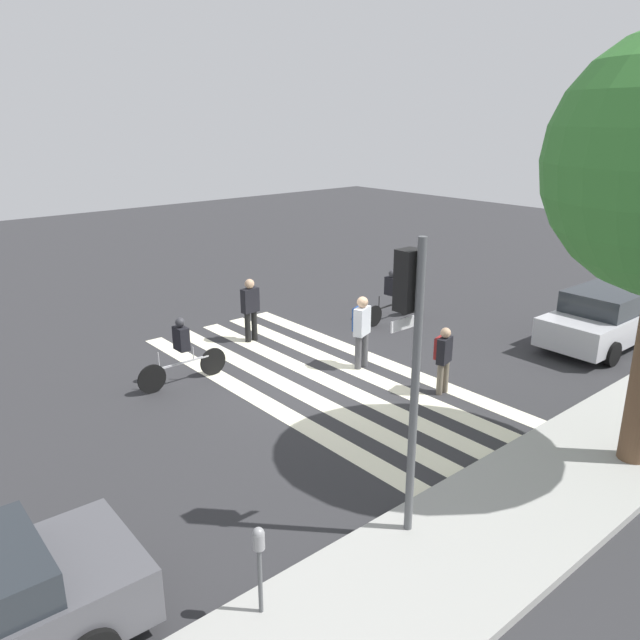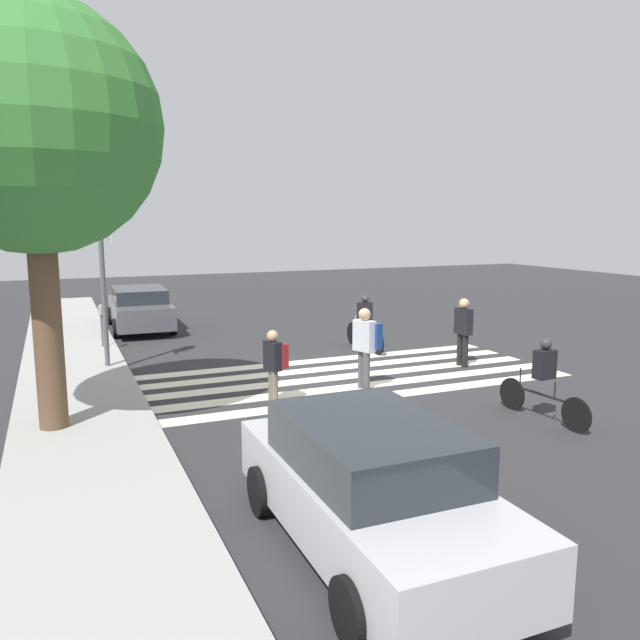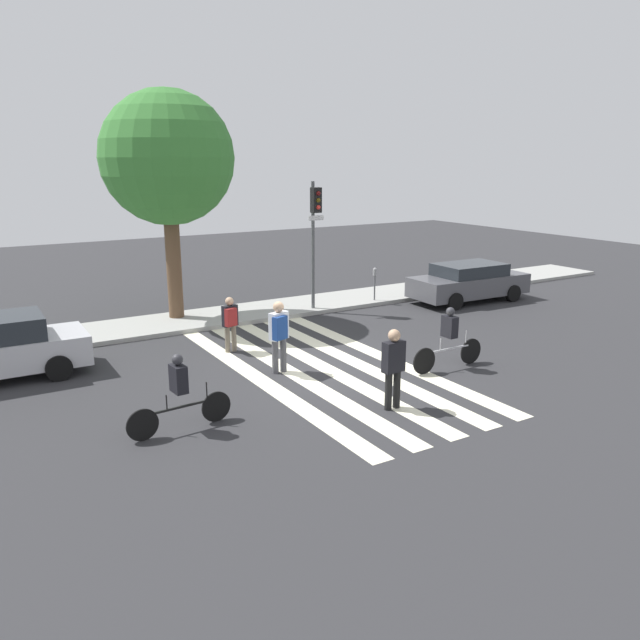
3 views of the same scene
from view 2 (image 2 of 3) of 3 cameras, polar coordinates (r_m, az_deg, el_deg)
ground_plane at (r=15.35m, az=2.99°, el=-5.12°), size 60.00×60.00×0.00m
sidewalk_curb at (r=13.85m, az=-21.08°, el=-7.03°), size 36.00×2.50×0.14m
crosswalk_stripes at (r=15.35m, az=2.99°, el=-5.11°), size 4.18×10.00×0.01m
traffic_light at (r=16.28m, az=-18.94°, el=6.55°), size 0.60×0.50×4.54m
parking_meter at (r=19.08m, az=-19.37°, el=0.31°), size 0.15×0.15×1.37m
street_tree at (r=11.75m, az=-24.73°, el=15.59°), size 4.23×4.23×7.42m
pedestrian_adult_blue_shirt at (r=13.97m, az=4.24°, el=-2.03°), size 0.56×0.54×1.85m
pedestrian_adult_tall_backpack at (r=16.56m, az=12.97°, el=-0.73°), size 0.51×0.26×1.78m
pedestrian_child_with_backpack at (r=12.81m, az=-4.18°, el=-3.79°), size 0.47×0.43×1.57m
cyclist_near_curb at (r=12.56m, az=19.79°, el=-4.85°), size 2.20×0.42×1.60m
cyclist_far_lane at (r=18.27m, az=4.11°, el=-0.04°), size 2.28×0.40×1.63m
car_parked_silver_sedan at (r=7.36m, az=4.59°, el=-14.90°), size 4.40×1.97×1.57m
car_parked_dark_suv at (r=22.53m, az=-16.14°, el=1.07°), size 4.70×2.09×1.45m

